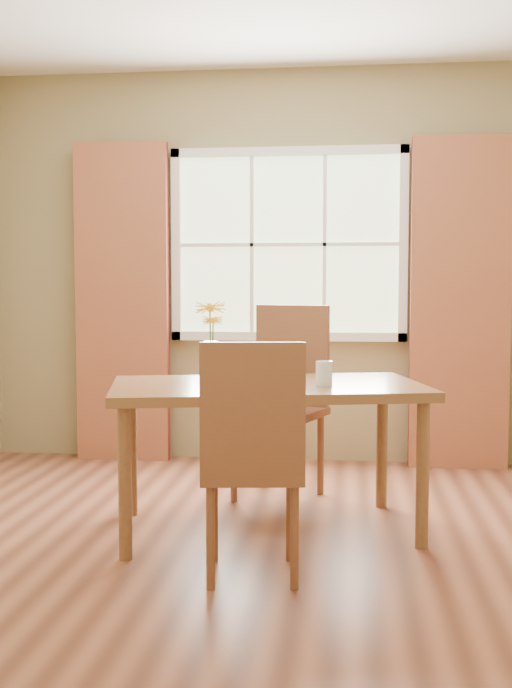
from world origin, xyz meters
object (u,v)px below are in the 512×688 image
at_px(chair_near, 252,451).
at_px(chair_far, 285,391).
at_px(croissant_sandwich, 255,371).
at_px(water_glass, 324,374).
at_px(flower_vase, 211,333).
at_px(dining_table, 267,399).

distance_m(chair_near, chair_far, 1.42).
bearing_deg(chair_near, croissant_sandwich, 88.19).
distance_m(chair_near, water_glass, 0.75).
bearing_deg(chair_far, croissant_sandwich, -73.99).
relative_size(chair_far, flower_vase, 2.75).
distance_m(chair_far, water_glass, 0.83).
relative_size(croissant_sandwich, water_glass, 1.71).
height_order(chair_near, water_glass, chair_near).
relative_size(chair_far, croissant_sandwich, 5.40).
relative_size(croissant_sandwich, flower_vase, 0.51).
xyz_separation_m(dining_table, water_glass, (0.28, -0.06, 0.13)).
bearing_deg(water_glass, flower_vase, 159.47).
bearing_deg(croissant_sandwich, chair_far, 65.98).
bearing_deg(dining_table, chair_far, 74.09).
xyz_separation_m(chair_far, flower_vase, (-0.34, -0.55, 0.37)).
height_order(dining_table, flower_vase, flower_vase).
relative_size(dining_table, croissant_sandwich, 8.15).
xyz_separation_m(chair_near, flower_vase, (-0.32, 0.87, 0.43)).
xyz_separation_m(chair_near, water_glass, (0.27, 0.65, 0.25)).
bearing_deg(flower_vase, dining_table, -27.89).
bearing_deg(flower_vase, croissant_sandwich, -50.72).
height_order(chair_far, flower_vase, flower_vase).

